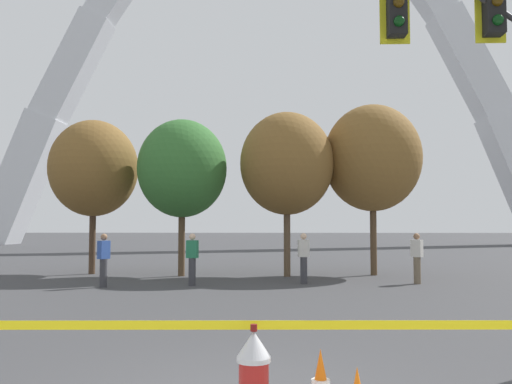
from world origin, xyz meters
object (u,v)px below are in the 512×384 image
at_px(monument_arch, 269,68).
at_px(pedestrian_standing_center, 417,258).
at_px(pedestrian_walking_right, 192,259).
at_px(pedestrian_near_trees, 304,258).
at_px(pedestrian_walking_left, 104,260).

height_order(monument_arch, pedestrian_standing_center, monument_arch).
bearing_deg(pedestrian_walking_right, pedestrian_near_trees, 10.72).
height_order(pedestrian_walking_right, pedestrian_near_trees, same).
bearing_deg(pedestrian_standing_center, pedestrian_walking_right, -173.96).
distance_m(monument_arch, pedestrian_near_trees, 37.55).
relative_size(pedestrian_standing_center, pedestrian_walking_right, 1.00).
bearing_deg(pedestrian_near_trees, pedestrian_walking_right, -169.28).
relative_size(pedestrian_walking_right, pedestrian_near_trees, 1.00).
height_order(pedestrian_standing_center, pedestrian_walking_right, same).
bearing_deg(pedestrian_standing_center, monument_arch, 98.32).
xyz_separation_m(pedestrian_standing_center, pedestrian_walking_right, (-7.01, -0.74, 0.00)).
xyz_separation_m(pedestrian_standing_center, pedestrian_near_trees, (-3.57, -0.09, 0.00)).
height_order(pedestrian_walking_left, pedestrian_walking_right, same).
xyz_separation_m(pedestrian_walking_left, pedestrian_standing_center, (9.59, 1.23, 0.00)).
distance_m(pedestrian_standing_center, pedestrian_walking_right, 7.05).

